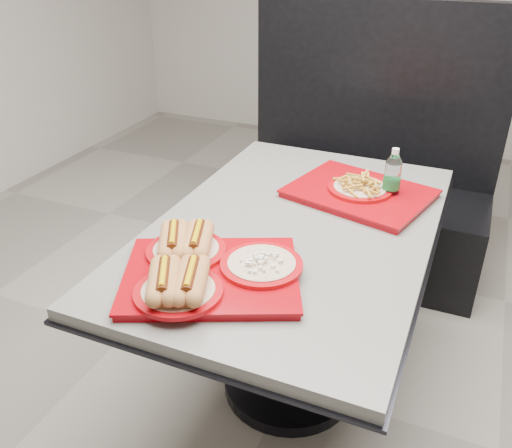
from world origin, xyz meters
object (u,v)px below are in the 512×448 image
at_px(booth_bench, 361,191).
at_px(tray_far, 360,190).
at_px(diner_table, 293,265).
at_px(tray_near, 204,268).
at_px(water_bottle, 392,178).

xyz_separation_m(booth_bench, tray_far, (0.15, -0.79, 0.38)).
bearing_deg(booth_bench, diner_table, -90.00).
relative_size(booth_bench, tray_far, 2.36).
bearing_deg(booth_bench, tray_near, -94.88).
xyz_separation_m(booth_bench, water_bottle, (0.26, -0.77, 0.44)).
height_order(diner_table, water_bottle, water_bottle).
height_order(booth_bench, tray_far, booth_bench).
bearing_deg(tray_far, diner_table, -116.70).
distance_m(diner_table, booth_bench, 1.11).
distance_m(diner_table, water_bottle, 0.48).
bearing_deg(tray_near, diner_table, 72.73).
height_order(booth_bench, water_bottle, booth_bench).
relative_size(tray_near, water_bottle, 3.03).
relative_size(diner_table, water_bottle, 7.08).
height_order(diner_table, tray_near, tray_near).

